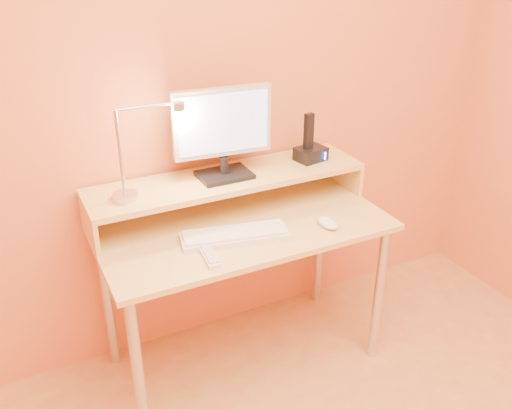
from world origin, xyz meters
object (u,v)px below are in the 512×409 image
lamp_base (125,196)px  keyboard (235,236)px  phone_dock (311,154)px  monitor_panel (222,122)px  mouse (328,223)px  remote_control (209,256)px

lamp_base → keyboard: bearing=-29.7°
lamp_base → phone_dock: (0.85, 0.03, 0.02)m
phone_dock → keyboard: 0.57m
monitor_panel → mouse: size_ratio=3.72×
lamp_base → phone_dock: bearing=2.0°
monitor_panel → lamp_base: monitor_panel is taller
lamp_base → mouse: (0.75, -0.29, -0.15)m
phone_dock → mouse: bearing=-118.1°
monitor_panel → mouse: bearing=-41.2°
lamp_base → keyboard: (0.37, -0.21, -0.16)m
phone_dock → remote_control: bearing=-162.8°
monitor_panel → lamp_base: 0.49m
lamp_base → keyboard: size_ratio=0.23×
keyboard → mouse: 0.39m
monitor_panel → lamp_base: bearing=-169.7°
monitor_panel → remote_control: size_ratio=2.38×
monitor_panel → remote_control: 0.55m
monitor_panel → keyboard: monitor_panel is taller
monitor_panel → phone_dock: 0.47m
remote_control → lamp_base: bearing=132.5°
keyboard → remote_control: (-0.15, -0.09, -0.00)m
keyboard → remote_control: bearing=-137.6°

